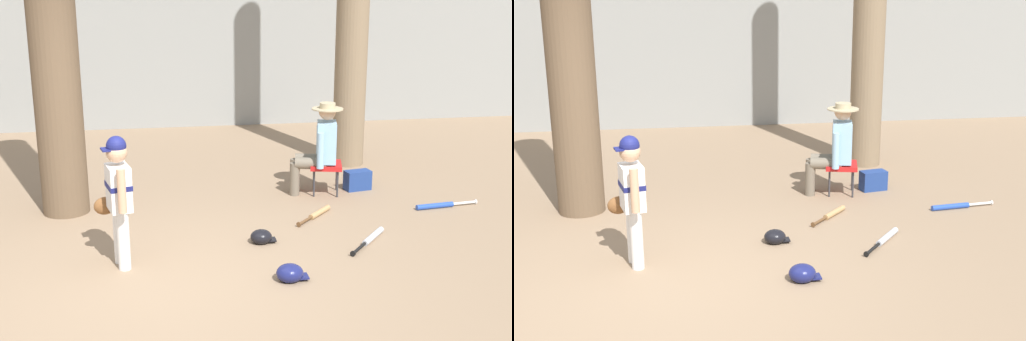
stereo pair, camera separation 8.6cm
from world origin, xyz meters
The scene contains 12 objects.
ground_plane centered at (0.00, 0.00, 0.00)m, with size 60.00×60.00×0.00m, color #897056.
concrete_back_wall centered at (0.00, 7.11, 1.57)m, with size 18.00×0.36×3.15m, color gray.
tree_near_player centered at (-1.01, 2.34, 2.02)m, with size 0.89×0.89×4.94m.
young_ballplayer centered at (-0.31, 0.63, 0.74)m, with size 0.41×0.57×1.31m.
folding_stool centered at (2.26, 2.54, 0.36)m, with size 0.48×0.48×0.41m.
seated_spectator centered at (2.16, 2.56, 0.64)m, with size 0.68×0.54×1.20m.
handbag_beside_stool centered at (2.72, 2.62, 0.13)m, with size 0.34×0.18×0.26m, color navy.
bat_blue_youth centered at (3.49, 1.74, 0.03)m, with size 0.83×0.16×0.07m.
bat_wood_tan centered at (1.94, 1.69, 0.03)m, with size 0.53×0.57×0.07m.
bat_aluminum_silver centered at (2.31, 0.84, 0.03)m, with size 0.57×0.65×0.07m.
batting_helmet_black centered at (1.14, 0.98, 0.07)m, with size 0.27×0.21×0.16m.
batting_helmet_navy centered at (1.25, 0.02, 0.08)m, with size 0.30×0.23×0.18m.
Camera 2 is at (0.10, -5.60, 2.72)m, focal length 47.13 mm.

